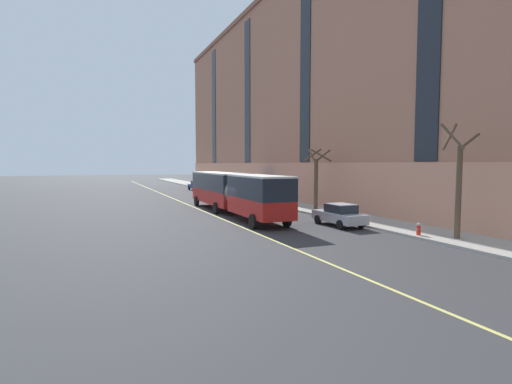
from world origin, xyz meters
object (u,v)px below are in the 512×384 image
(city_bus, at_px, (233,191))
(parked_car_champagne_0, at_px, (224,191))
(street_tree_mid_block, at_px, (316,177))
(parked_car_navy_1, at_px, (197,186))
(fire_hydrant, at_px, (419,229))
(parked_car_red_2, at_px, (259,198))
(parked_car_silver_3, at_px, (339,215))
(street_tree_near_corner, at_px, (458,183))

(city_bus, bearing_deg, parked_car_champagne_0, 74.33)
(city_bus, height_order, street_tree_mid_block, street_tree_mid_block)
(city_bus, height_order, parked_car_navy_1, city_bus)
(parked_car_champagne_0, height_order, fire_hydrant, parked_car_champagne_0)
(street_tree_mid_block, xyz_separation_m, fire_hydrant, (-1.21, -13.42, -2.59))
(city_bus, relative_size, parked_car_red_2, 4.20)
(parked_car_champagne_0, height_order, parked_car_red_2, same)
(parked_car_silver_3, xyz_separation_m, street_tree_near_corner, (2.98, -6.96, 2.46))
(city_bus, relative_size, street_tree_near_corner, 2.91)
(street_tree_near_corner, distance_m, fire_hydrant, 3.39)
(parked_car_navy_1, height_order, street_tree_mid_block, street_tree_mid_block)
(parked_car_navy_1, xyz_separation_m, parked_car_red_2, (0.19, -24.92, -0.00))
(parked_car_red_2, height_order, parked_car_silver_3, same)
(street_tree_near_corner, bearing_deg, street_tree_mid_block, 89.82)
(city_bus, xyz_separation_m, street_tree_near_corner, (7.65, -15.85, 1.22))
(parked_car_red_2, height_order, street_tree_near_corner, street_tree_near_corner)
(parked_car_champagne_0, xyz_separation_m, parked_car_navy_1, (-0.11, 13.56, -0.00))
(parked_car_silver_3, bearing_deg, parked_car_champagne_0, 89.61)
(fire_hydrant, bearing_deg, parked_car_navy_1, 92.21)
(parked_car_silver_3, distance_m, street_tree_near_corner, 7.96)
(street_tree_mid_block, bearing_deg, fire_hydrant, -95.16)
(parked_car_champagne_0, bearing_deg, parked_car_red_2, -89.58)
(parked_car_red_2, bearing_deg, street_tree_mid_block, -67.74)
(parked_car_champagne_0, xyz_separation_m, parked_car_silver_3, (-0.18, -26.18, -0.00))
(parked_car_champagne_0, relative_size, parked_car_navy_1, 1.07)
(parked_car_silver_3, height_order, street_tree_near_corner, street_tree_near_corner)
(parked_car_champagne_0, height_order, parked_car_navy_1, same)
(parked_car_red_2, bearing_deg, street_tree_near_corner, -82.89)
(parked_car_red_2, height_order, street_tree_mid_block, street_tree_mid_block)
(parked_car_champagne_0, bearing_deg, city_bus, -105.67)
(parked_car_navy_1, bearing_deg, fire_hydrant, -87.79)
(parked_car_champagne_0, distance_m, parked_car_red_2, 11.37)
(parked_car_red_2, relative_size, street_tree_mid_block, 0.80)
(city_bus, xyz_separation_m, fire_hydrant, (6.48, -14.26, -1.53))
(fire_hydrant, bearing_deg, parked_car_champagne_0, 92.97)
(parked_car_red_2, distance_m, parked_car_silver_3, 14.81)
(street_tree_mid_block, bearing_deg, parked_car_navy_1, 95.33)
(city_bus, distance_m, fire_hydrant, 15.74)
(parked_car_navy_1, bearing_deg, parked_car_red_2, -89.56)
(parked_car_champagne_0, height_order, parked_car_silver_3, same)
(parked_car_navy_1, bearing_deg, street_tree_mid_block, -84.67)
(city_bus, xyz_separation_m, parked_car_navy_1, (4.74, 30.84, -1.25))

